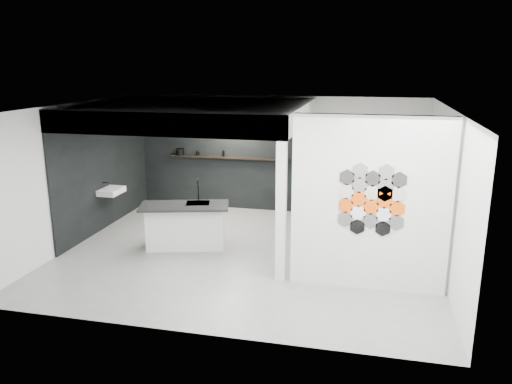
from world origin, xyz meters
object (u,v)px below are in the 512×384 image
object	(u,v)px
wall_basin	(111,191)
kettle	(280,156)
stockpot	(180,152)
glass_vase	(282,156)
partition_panel	(370,205)
utensil_cup	(198,153)
kitchen_island	(186,225)
glass_bowl	(281,157)
bottle_dark	(223,154)

from	to	relation	value
wall_basin	kettle	size ratio (longest dim) A/B	3.69
stockpot	glass_vase	xyz separation A→B (m)	(2.58, 0.00, -0.01)
partition_panel	utensil_cup	xyz separation A→B (m)	(-4.20, 3.87, -0.03)
wall_basin	glass_vase	bearing A→B (deg)	31.35
kitchen_island	utensil_cup	world-z (taller)	utensil_cup
utensil_cup	kettle	bearing A→B (deg)	0.00
partition_panel	kettle	bearing A→B (deg)	118.81
partition_panel	utensil_cup	size ratio (longest dim) A/B	28.96
partition_panel	glass_bowl	bearing A→B (deg)	118.50
stockpot	glass_vase	size ratio (longest dim) A/B	1.46
kettle	bottle_dark	world-z (taller)	bottle_dark
wall_basin	utensil_cup	distance (m)	2.48
kitchen_island	stockpot	size ratio (longest dim) A/B	9.37
glass_vase	utensil_cup	bearing A→B (deg)	180.00
kitchen_island	glass_vase	size ratio (longest dim) A/B	13.72
glass_vase	utensil_cup	distance (m)	2.13
wall_basin	stockpot	size ratio (longest dim) A/B	3.07
kitchen_island	stockpot	distance (m)	3.19
partition_panel	bottle_dark	distance (m)	5.24
kettle	utensil_cup	xyz separation A→B (m)	(-2.07, 0.00, -0.02)
stockpot	utensil_cup	size ratio (longest dim) A/B	2.02
kettle	bottle_dark	bearing A→B (deg)	-155.54
partition_panel	kitchen_island	size ratio (longest dim) A/B	1.53
wall_basin	kettle	distance (m)	3.96
partition_panel	glass_vase	distance (m)	4.39
utensil_cup	glass_bowl	bearing A→B (deg)	0.00
wall_basin	stockpot	xyz separation A→B (m)	(0.81, 2.07, 0.55)
glass_vase	kettle	bearing A→B (deg)	180.00
partition_panel	glass_vase	bearing A→B (deg)	118.23
partition_panel	glass_vase	size ratio (longest dim) A/B	20.97
bottle_dark	glass_vase	bearing A→B (deg)	0.00
glass_vase	bottle_dark	size ratio (longest dim) A/B	0.93
kitchen_island	kettle	distance (m)	3.27
kitchen_island	glass_bowl	size ratio (longest dim) A/B	11.48
glass_bowl	glass_vase	size ratio (longest dim) A/B	1.20
kettle	glass_bowl	size ratio (longest dim) A/B	1.02
kettle	glass_bowl	xyz separation A→B (m)	(0.03, 0.00, -0.01)
glass_bowl	utensil_cup	world-z (taller)	glass_bowl
kitchen_island	kettle	xyz separation A→B (m)	(1.36, 2.82, 0.93)
wall_basin	bottle_dark	bearing A→B (deg)	46.92
partition_panel	utensil_cup	bearing A→B (deg)	137.38
kettle	glass_vase	size ratio (longest dim) A/B	1.22
utensil_cup	bottle_dark	bearing A→B (deg)	0.00
partition_panel	stockpot	bearing A→B (deg)	140.32
wall_basin	bottle_dark	distance (m)	2.88
glass_bowl	glass_vase	world-z (taller)	glass_vase
kettle	glass_bowl	world-z (taller)	kettle
glass_vase	bottle_dark	bearing A→B (deg)	180.00
kitchen_island	bottle_dark	world-z (taller)	bottle_dark
bottle_dark	utensil_cup	size ratio (longest dim) A/B	1.49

